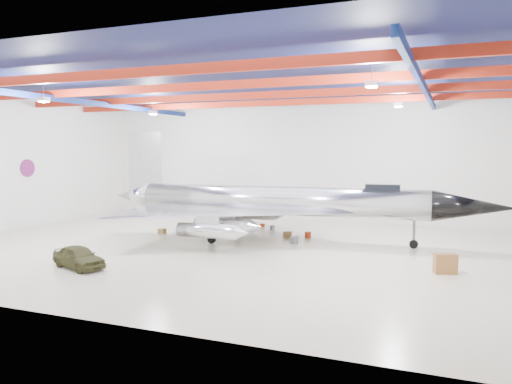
% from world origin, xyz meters
% --- Properties ---
extents(floor, '(40.00, 40.00, 0.00)m').
position_xyz_m(floor, '(0.00, 0.00, 0.00)').
color(floor, beige).
rests_on(floor, ground).
extents(wall_back, '(40.00, 0.00, 40.00)m').
position_xyz_m(wall_back, '(0.00, 15.00, 5.50)').
color(wall_back, silver).
rests_on(wall_back, floor).
extents(wall_left, '(0.00, 30.00, 30.00)m').
position_xyz_m(wall_left, '(-20.00, 0.00, 5.50)').
color(wall_left, silver).
rests_on(wall_left, floor).
extents(ceiling, '(40.00, 40.00, 0.00)m').
position_xyz_m(ceiling, '(0.00, 0.00, 11.00)').
color(ceiling, '#0A0F38').
rests_on(ceiling, wall_back).
extents(ceiling_structure, '(39.50, 29.50, 1.08)m').
position_xyz_m(ceiling_structure, '(0.00, 0.00, 10.32)').
color(ceiling_structure, maroon).
rests_on(ceiling_structure, ceiling).
extents(wall_roundel, '(0.10, 1.50, 1.50)m').
position_xyz_m(wall_roundel, '(-19.94, 2.00, 5.00)').
color(wall_roundel, '#B21414').
rests_on(wall_roundel, wall_left).
extents(jet_aircraft, '(29.20, 17.65, 7.96)m').
position_xyz_m(jet_aircraft, '(1.97, 3.72, 2.61)').
color(jet_aircraft, silver).
rests_on(jet_aircraft, floor).
extents(jeep, '(4.01, 2.65, 1.27)m').
position_xyz_m(jeep, '(-5.59, -8.33, 0.63)').
color(jeep, '#3B3A1D').
rests_on(jeep, floor).
extents(desk, '(1.30, 0.95, 1.07)m').
position_xyz_m(desk, '(13.46, -2.10, 0.54)').
color(desk, brown).
rests_on(desk, floor).
extents(crate_ply, '(0.58, 0.47, 0.38)m').
position_xyz_m(crate_ply, '(-7.44, 3.10, 0.19)').
color(crate_ply, olive).
rests_on(crate_ply, floor).
extents(toolbox_red, '(0.49, 0.44, 0.28)m').
position_xyz_m(toolbox_red, '(-1.31, 9.16, 0.14)').
color(toolbox_red, '#992C0F').
rests_on(toolbox_red, floor).
extents(engine_drum, '(0.65, 0.65, 0.49)m').
position_xyz_m(engine_drum, '(3.45, 3.04, 0.24)').
color(engine_drum, '#59595B').
rests_on(engine_drum, floor).
extents(parts_bin, '(0.69, 0.60, 0.43)m').
position_xyz_m(parts_bin, '(2.24, 5.14, 0.21)').
color(parts_bin, olive).
rests_on(parts_bin, floor).
extents(crate_small, '(0.45, 0.39, 0.28)m').
position_xyz_m(crate_small, '(-7.24, 5.87, 0.14)').
color(crate_small, '#59595B').
rests_on(crate_small, floor).
extents(tool_chest, '(0.52, 0.52, 0.43)m').
position_xyz_m(tool_chest, '(3.69, 5.66, 0.22)').
color(tool_chest, '#992C0F').
rests_on(tool_chest, floor).
extents(oil_barrel, '(0.63, 0.57, 0.36)m').
position_xyz_m(oil_barrel, '(-2.27, 6.19, 0.18)').
color(oil_barrel, olive).
rests_on(oil_barrel, floor).
extents(spares_box, '(0.51, 0.51, 0.37)m').
position_xyz_m(spares_box, '(0.00, 8.02, 0.19)').
color(spares_box, '#59595B').
rests_on(spares_box, floor).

